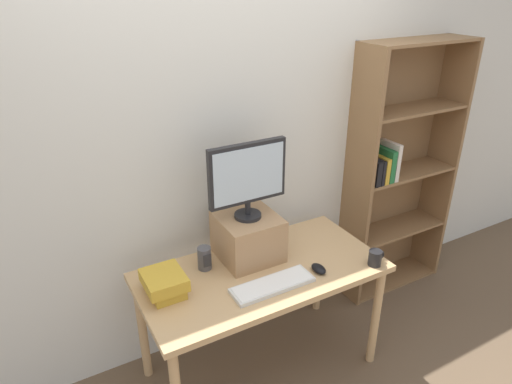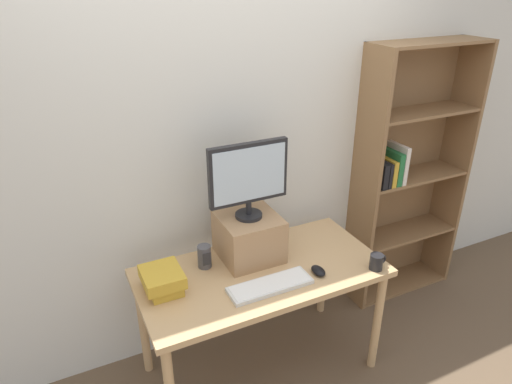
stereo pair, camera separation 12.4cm
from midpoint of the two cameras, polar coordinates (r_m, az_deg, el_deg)
The scene contains 11 objects.
ground_plane at distance 3.03m, azimuth -0.62°, elevation -20.98°, with size 12.00×12.00×0.00m, color brown.
back_wall at distance 2.67m, azimuth -5.65°, elevation 5.71°, with size 7.00×0.08×2.60m.
desk at distance 2.60m, azimuth -0.69°, elevation -11.16°, with size 1.36×0.67×0.73m.
bookshelf_unit at distance 3.39m, azimuth 16.16°, elevation 2.51°, with size 0.84×0.28×1.83m.
riser_box at distance 2.60m, azimuth -2.39°, elevation -5.63°, with size 0.33×0.33×0.26m.
computer_monitor at distance 2.43m, azimuth -2.53°, elevation 1.89°, with size 0.45×0.15×0.43m.
keyboard at distance 2.42m, azimuth 0.58°, elevation -11.55°, with size 0.45×0.15×0.02m.
computer_mouse at distance 2.55m, azimuth 6.44°, elevation -9.52°, with size 0.06×0.10×0.04m.
book_stack at distance 2.41m, azimuth -12.84°, elevation -11.08°, with size 0.20×0.23×0.12m.
coffee_mug at distance 2.64m, azimuth 13.39°, elevation -8.02°, with size 0.10×0.07×0.09m.
desk_speaker at distance 2.55m, azimuth -7.85°, elevation -8.22°, with size 0.08×0.08×0.13m.
Camera 1 is at (-1.04, -1.81, 2.20)m, focal length 32.00 mm.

